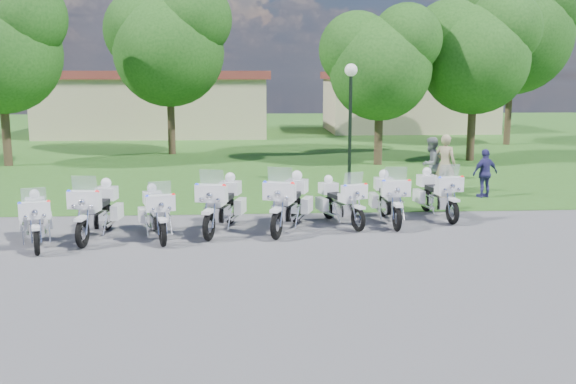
{
  "coord_description": "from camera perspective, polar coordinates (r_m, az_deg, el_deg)",
  "views": [
    {
      "loc": [
        -0.02,
        -14.58,
        3.83
      ],
      "look_at": [
        0.93,
        1.2,
        0.95
      ],
      "focal_mm": 40.0,
      "sensor_mm": 36.0,
      "label": 1
    }
  ],
  "objects": [
    {
      "name": "lamp_post",
      "position": [
        22.44,
        5.58,
        8.64
      ],
      "size": [
        0.44,
        0.44,
        4.23
      ],
      "color": "black",
      "rests_on": "ground"
    },
    {
      "name": "tree_3",
      "position": [
        30.29,
        16.21,
        12.05
      ],
      "size": [
        5.62,
        4.79,
        7.49
      ],
      "color": "#38281C",
      "rests_on": "ground"
    },
    {
      "name": "building_west",
      "position": [
        43.04,
        -11.53,
        7.77
      ],
      "size": [
        14.56,
        8.32,
        4.1
      ],
      "color": "#C4B68E",
      "rests_on": "ground"
    },
    {
      "name": "tree_4",
      "position": [
        38.12,
        19.31,
        13.86
      ],
      "size": [
        7.43,
        6.34,
        9.9
      ],
      "color": "#38281C",
      "rests_on": "ground"
    },
    {
      "name": "motorcycle_4",
      "position": [
        16.06,
        0.06,
        -0.88
      ],
      "size": [
        1.35,
        2.43,
        1.7
      ],
      "rotation": [
        0.0,
        0.0,
        2.8
      ],
      "color": "black",
      "rests_on": "ground"
    },
    {
      "name": "motorcycle_3",
      "position": [
        16.03,
        -5.91,
        -1.02
      ],
      "size": [
        1.21,
        2.42,
        1.66
      ],
      "rotation": [
        0.0,
        0.0,
        2.88
      ],
      "color": "black",
      "rests_on": "ground"
    },
    {
      "name": "building_east",
      "position": [
        45.96,
        10.54,
        7.95
      ],
      "size": [
        11.44,
        7.28,
        4.1
      ],
      "color": "#C4B68E",
      "rests_on": "ground"
    },
    {
      "name": "bystander_c",
      "position": [
        21.24,
        17.11,
        1.59
      ],
      "size": [
        0.98,
        0.64,
        1.55
      ],
      "primitive_type": "imported",
      "rotation": [
        0.0,
        0.0,
        3.46
      ],
      "color": "navy",
      "rests_on": "ground"
    },
    {
      "name": "tree_1",
      "position": [
        32.09,
        -10.65,
        13.09
      ],
      "size": [
        6.21,
        5.3,
        8.27
      ],
      "color": "#38281C",
      "rests_on": "ground"
    },
    {
      "name": "motorcycle_0",
      "position": [
        15.68,
        -21.51,
        -2.27
      ],
      "size": [
        1.12,
        2.09,
        1.45
      ],
      "rotation": [
        0.0,
        0.0,
        3.45
      ],
      "color": "black",
      "rests_on": "ground"
    },
    {
      "name": "motorcycle_2",
      "position": [
        15.63,
        -11.61,
        -1.76
      ],
      "size": [
        1.09,
        2.13,
        1.47
      ],
      "rotation": [
        0.0,
        0.0,
        3.42
      ],
      "color": "black",
      "rests_on": "ground"
    },
    {
      "name": "tree_2",
      "position": [
        28.02,
        8.11,
        11.61
      ],
      "size": [
        5.11,
        4.36,
        6.82
      ],
      "color": "#38281C",
      "rests_on": "ground"
    },
    {
      "name": "motorcycle_6",
      "position": [
        17.06,
        8.97,
        -0.5
      ],
      "size": [
        0.78,
        2.36,
        1.59
      ],
      "rotation": [
        0.0,
        0.0,
        3.14
      ],
      "color": "black",
      "rests_on": "ground"
    },
    {
      "name": "motorcycle_5",
      "position": [
        16.75,
        4.69,
        -0.79
      ],
      "size": [
        1.2,
        2.07,
        1.46
      ],
      "rotation": [
        0.0,
        0.0,
        3.51
      ],
      "color": "black",
      "rests_on": "ground"
    },
    {
      "name": "motorcycle_7",
      "position": [
        18.03,
        13.11,
        -0.12
      ],
      "size": [
        0.96,
        2.3,
        1.55
      ],
      "rotation": [
        0.0,
        0.0,
        3.29
      ],
      "color": "black",
      "rests_on": "ground"
    },
    {
      "name": "motorcycle_1",
      "position": [
        15.99,
        -16.63,
        -1.5
      ],
      "size": [
        0.94,
        2.39,
        1.61
      ],
      "rotation": [
        0.0,
        0.0,
        3.03
      ],
      "color": "black",
      "rests_on": "ground"
    },
    {
      "name": "bystander_a",
      "position": [
        21.55,
        13.78,
        2.41
      ],
      "size": [
        0.85,
        0.81,
        1.95
      ],
      "primitive_type": "imported",
      "rotation": [
        0.0,
        0.0,
        2.47
      ],
      "color": "tan",
      "rests_on": "ground"
    },
    {
      "name": "bystander_b",
      "position": [
        21.82,
        12.56,
        2.38
      ],
      "size": [
        1.11,
        1.11,
        1.82
      ],
      "primitive_type": "imported",
      "rotation": [
        0.0,
        0.0,
        -2.34
      ],
      "color": "gray",
      "rests_on": "ground"
    },
    {
      "name": "grass_lawn",
      "position": [
        41.76,
        -3.41,
        5.05
      ],
      "size": [
        100.0,
        48.0,
        0.01
      ],
      "primitive_type": "cube",
      "color": "#345F1E",
      "rests_on": "ground"
    },
    {
      "name": "ground",
      "position": [
        15.08,
        -3.25,
        -4.41
      ],
      "size": [
        100.0,
        100.0,
        0.0
      ],
      "primitive_type": "plane",
      "color": "#5D5D62",
      "rests_on": "ground"
    }
  ]
}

